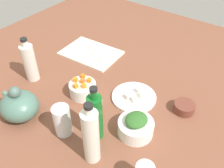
{
  "coord_description": "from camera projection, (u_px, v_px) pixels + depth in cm",
  "views": [
    {
      "loc": [
        -49.87,
        67.91,
        80.1
      ],
      "look_at": [
        0.0,
        0.0,
        8.0
      ],
      "focal_mm": 39.41,
      "sensor_mm": 36.0,
      "label": 1
    }
  ],
  "objects": [
    {
      "name": "tabletop",
      "position": [
        112.0,
        95.0,
        1.15
      ],
      "size": [
        190.0,
        190.0,
        3.0
      ],
      "primitive_type": "cube",
      "color": "brown",
      "rests_on": "ground"
    },
    {
      "name": "cutting_board",
      "position": [
        91.0,
        53.0,
        1.38
      ],
      "size": [
        32.49,
        23.84,
        1.0
      ],
      "primitive_type": "cube",
      "rotation": [
        0.0,
        0.0,
        0.06
      ],
      "color": "white",
      "rests_on": "tabletop"
    },
    {
      "name": "plate_tofu",
      "position": [
        134.0,
        97.0,
        1.11
      ],
      "size": [
        20.02,
        20.02,
        1.2
      ],
      "primitive_type": "cylinder",
      "color": "white",
      "rests_on": "tabletop"
    },
    {
      "name": "bowl_greens",
      "position": [
        136.0,
        128.0,
        0.94
      ],
      "size": [
        13.85,
        13.85,
        6.02
      ],
      "primitive_type": "cylinder",
      "color": "white",
      "rests_on": "tabletop"
    },
    {
      "name": "bowl_carrots",
      "position": [
        83.0,
        89.0,
        1.11
      ],
      "size": [
        12.11,
        12.11,
        6.34
      ],
      "primitive_type": "cylinder",
      "color": "white",
      "rests_on": "tabletop"
    },
    {
      "name": "bowl_small_side",
      "position": [
        184.0,
        107.0,
        1.04
      ],
      "size": [
        8.87,
        8.87,
        3.96
      ],
      "primitive_type": "cylinder",
      "color": "brown",
      "rests_on": "tabletop"
    },
    {
      "name": "teapot",
      "position": [
        19.0,
        105.0,
        0.99
      ],
      "size": [
        17.61,
        15.18,
        15.61
      ],
      "color": "#496F60",
      "rests_on": "tabletop"
    },
    {
      "name": "bottle_0",
      "position": [
        95.0,
        117.0,
        0.89
      ],
      "size": [
        5.56,
        5.56,
        24.29
      ],
      "color": "#146422",
      "rests_on": "tabletop"
    },
    {
      "name": "bottle_1",
      "position": [
        30.0,
        62.0,
        1.16
      ],
      "size": [
        6.2,
        6.2,
        22.5
      ],
      "color": "beige",
      "rests_on": "tabletop"
    },
    {
      "name": "bottle_2",
      "position": [
        91.0,
        136.0,
        0.8
      ],
      "size": [
        5.74,
        5.74,
        26.52
      ],
      "color": "silver",
      "rests_on": "tabletop"
    },
    {
      "name": "drinking_glass_1",
      "position": [
        62.0,
        121.0,
        0.92
      ],
      "size": [
        6.61,
        6.61,
        13.11
      ],
      "primitive_type": "cylinder",
      "color": "white",
      "rests_on": "tabletop"
    },
    {
      "name": "carrot_cube_0",
      "position": [
        76.0,
        86.0,
        1.06
      ],
      "size": [
        2.0,
        2.0,
        1.8
      ],
      "primitive_type": "cube",
      "rotation": [
        0.0,
        0.0,
        3.03
      ],
      "color": "orange",
      "rests_on": "bowl_carrots"
    },
    {
      "name": "carrot_cube_1",
      "position": [
        75.0,
        80.0,
        1.1
      ],
      "size": [
        2.41,
        2.41,
        1.8
      ],
      "primitive_type": "cube",
      "rotation": [
        0.0,
        0.0,
        0.45
      ],
      "color": "orange",
      "rests_on": "bowl_carrots"
    },
    {
      "name": "carrot_cube_2",
      "position": [
        84.0,
        86.0,
        1.07
      ],
      "size": [
        2.52,
        2.52,
        1.8
      ],
      "primitive_type": "cube",
      "rotation": [
        0.0,
        0.0,
        0.93
      ],
      "color": "orange",
      "rests_on": "bowl_carrots"
    },
    {
      "name": "carrot_cube_3",
      "position": [
        83.0,
        76.0,
        1.11
      ],
      "size": [
        2.31,
        2.31,
        1.8
      ],
      "primitive_type": "cube",
      "rotation": [
        0.0,
        0.0,
        1.22
      ],
      "color": "orange",
      "rests_on": "bowl_carrots"
    },
    {
      "name": "carrot_cube_4",
      "position": [
        89.0,
        80.0,
        1.09
      ],
      "size": [
        2.26,
        2.26,
        1.8
      ],
      "primitive_type": "cube",
      "rotation": [
        0.0,
        0.0,
        0.31
      ],
      "color": "orange",
      "rests_on": "bowl_carrots"
    },
    {
      "name": "carrot_cube_5",
      "position": [
        82.0,
        81.0,
        1.09
      ],
      "size": [
        2.45,
        2.45,
        1.8
      ],
      "primitive_type": "cube",
      "rotation": [
        0.0,
        0.0,
        2.08
      ],
      "color": "orange",
      "rests_on": "bowl_carrots"
    },
    {
      "name": "chopped_greens_mound",
      "position": [
        136.0,
        120.0,
        0.91
      ],
      "size": [
        9.22,
        10.02,
        3.17
      ],
      "primitive_type": "ellipsoid",
      "rotation": [
        0.0,
        0.0,
        1.44
      ],
      "color": "#306328",
      "rests_on": "bowl_greens"
    },
    {
      "name": "tofu_cube_0",
      "position": [
        128.0,
        96.0,
        1.09
      ],
      "size": [
        2.87,
        2.87,
        2.2
      ],
      "primitive_type": "cube",
      "rotation": [
        0.0,
        0.0,
        1.18
      ],
      "color": "white",
      "rests_on": "plate_tofu"
    },
    {
      "name": "tofu_cube_1",
      "position": [
        139.0,
        90.0,
        1.12
      ],
      "size": [
        2.91,
        2.91,
        2.2
      ],
      "primitive_type": "cube",
      "rotation": [
        0.0,
        0.0,
        2.72
      ],
      "color": "white",
      "rests_on": "plate_tofu"
    },
    {
      "name": "tofu_cube_2",
      "position": [
        134.0,
        100.0,
        1.07
      ],
      "size": [
        3.09,
        3.09,
        2.2
      ],
      "primitive_type": "cube",
      "rotation": [
        0.0,
        0.0,
        0.89
      ],
      "color": "white",
      "rests_on": "plate_tofu"
    },
    {
      "name": "tofu_cube_3",
      "position": [
        142.0,
        96.0,
        1.09
      ],
      "size": [
        3.09,
        3.09,
        2.2
      ],
      "primitive_type": "cube",
      "rotation": [
        0.0,
        0.0,
        2.47
      ],
      "color": "#F7E7CF",
      "rests_on": "plate_tofu"
    },
    {
      "name": "dumpling_0",
      "position": [
        102.0,
        59.0,
        1.31
      ],
      "size": [
        6.51,
        6.22,
        2.09
      ],
      "primitive_type": "pyramid",
      "rotation": [
        0.0,
        0.0,
        5.78
      ],
      "color": "beige",
      "rests_on": "cutting_board"
    },
    {
      "name": "dumpling_1",
      "position": [
        78.0,
        46.0,
        1.41
      ],
      "size": [
        6.97,
        6.87,
        2.18
      ],
      "primitive_type": "pyramid",
      "rotation": [
        0.0,
        0.0,
        2.64
      ],
      "color": "beige",
      "rests_on": "cutting_board"
    },
    {
      "name": "dumpling_2",
      "position": [
        90.0,
        46.0,
        1.41
      ],
      "size": [
        5.82,
        5.99,
        2.55
      ],
      "primitive_type": "pyramid",
      "rotation": [
        0.0,
        0.0,
        5.25
      ],
      "color": "beige",
      "rests_on": "cutting_board"
    },
    {
      "name": "dumpling_3",
      "position": [
        94.0,
        52.0,
        1.35
      ],
      "size": [
        7.52,
        7.6,
        2.69
      ],
      "primitive_type": "pyramid",
      "rotation": [
        0.0,
        0.0,
        4.02
      ],
      "color": "beige",
      "rests_on": "cutting_board"
    }
  ]
}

